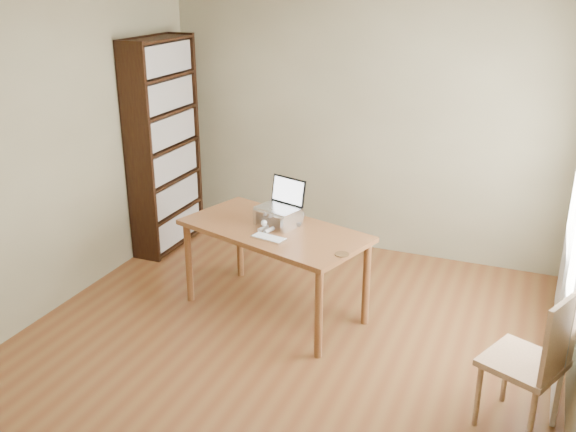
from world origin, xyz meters
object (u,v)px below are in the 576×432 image
at_px(desk, 274,239).
at_px(laptop, 281,200).
at_px(cat, 281,216).
at_px(bookshelf, 164,146).
at_px(keyboard, 269,238).
at_px(chair, 538,356).

relative_size(desk, laptop, 4.30).
bearing_deg(cat, bookshelf, 170.67).
relative_size(laptop, cat, 0.78).
distance_m(bookshelf, keyboard, 1.99).
relative_size(cat, chair, 0.51).
bearing_deg(chair, cat, -179.53).
distance_m(bookshelf, chair, 4.00).
distance_m(bookshelf, laptop, 1.75).
bearing_deg(bookshelf, laptop, -25.81).
relative_size(bookshelf, desk, 1.27).
xyz_separation_m(cat, chair, (2.02, -0.86, -0.30)).
height_order(laptop, cat, laptop).
bearing_deg(laptop, chair, -6.50).
relative_size(laptop, keyboard, 1.34).
distance_m(bookshelf, desk, 1.85).
xyz_separation_m(desk, laptop, (-0.00, 0.14, 0.28)).
bearing_deg(laptop, bookshelf, 171.33).
height_order(desk, cat, cat).
bearing_deg(laptop, keyboard, -64.91).
bearing_deg(keyboard, bookshelf, 156.55).
xyz_separation_m(laptop, cat, (0.01, -0.03, -0.12)).
bearing_deg(bookshelf, keyboard, -34.60).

